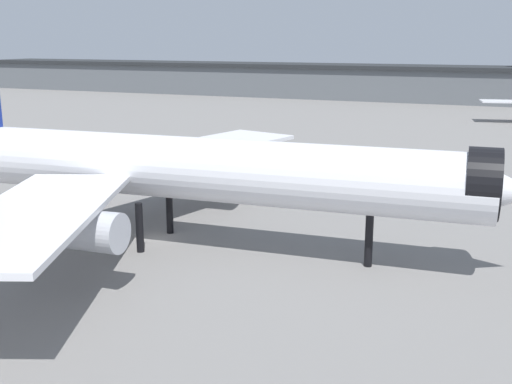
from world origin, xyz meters
name	(u,v)px	position (x,y,z in m)	size (l,w,h in m)	color
ground	(158,238)	(0.00, 0.00, 0.00)	(900.00, 900.00, 0.00)	slate
airliner_near_gate	(176,169)	(2.92, -1.48, 8.04)	(67.90, 62.00, 18.26)	white
terminal_building	(265,79)	(-35.25, 171.51, 6.14)	(242.22, 48.51, 21.56)	slate
service_truck_front	(437,178)	(28.45, 32.10, 1.59)	(5.86, 4.95, 3.00)	black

